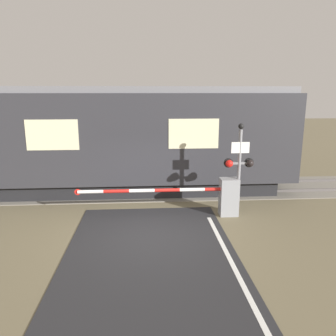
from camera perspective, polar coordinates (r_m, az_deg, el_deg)
ground_plane at (r=9.78m, az=-3.15°, el=-11.19°), size 80.00×80.00×0.00m
track_bed at (r=13.78m, az=-3.42°, el=-3.75°), size 36.00×3.20×0.13m
train at (r=13.72m, az=-17.80°, el=4.69°), size 18.26×2.95×4.22m
crossing_barrier at (r=10.95m, az=8.64°, el=-4.82°), size 5.32×0.44×1.26m
signal_post at (r=10.80m, az=12.31°, el=0.67°), size 0.98×0.26×3.06m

